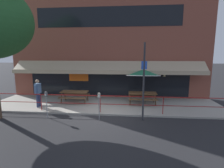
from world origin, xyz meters
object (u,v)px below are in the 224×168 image
object	(u,v)px
picnic_table_left	(75,94)
parking_meter_near	(46,97)
picnic_table_centre	(142,95)
patio_umbrella_centre	(143,73)
parking_meter_far	(99,98)
pedestrian_walking	(38,92)
street_sign_pole	(144,81)

from	to	relation	value
picnic_table_left	parking_meter_near	xyz separation A→B (m)	(-0.64, -2.75, 0.44)
picnic_table_centre	patio_umbrella_centre	world-z (taller)	patio_umbrella_centre
picnic_table_left	parking_meter_far	distance (m)	3.51
picnic_table_left	parking_meter_far	bearing A→B (deg)	-52.15
picnic_table_left	parking_meter_far	xyz separation A→B (m)	(2.14, -2.75, 0.44)
patio_umbrella_centre	parking_meter_far	bearing A→B (deg)	-132.88
parking_meter_near	parking_meter_far	world-z (taller)	same
patio_umbrella_centre	parking_meter_near	distance (m)	5.88
picnic_table_left	parking_meter_near	bearing A→B (deg)	-103.18
picnic_table_centre	pedestrian_walking	xyz separation A→B (m)	(-6.46, -1.24, 0.35)
picnic_table_centre	pedestrian_walking	size ratio (longest dim) A/B	1.05
picnic_table_left	picnic_table_centre	world-z (taller)	same
picnic_table_left	patio_umbrella_centre	bearing A→B (deg)	-2.15
picnic_table_centre	parking_meter_near	xyz separation A→B (m)	(-5.18, -2.77, 0.44)
picnic_table_centre	parking_meter_far	bearing A→B (deg)	-130.84
parking_meter_near	parking_meter_far	xyz separation A→B (m)	(2.78, -0.00, 0.00)
pedestrian_walking	street_sign_pole	world-z (taller)	street_sign_pole
picnic_table_centre	street_sign_pole	world-z (taller)	street_sign_pole
patio_umbrella_centre	parking_meter_far	distance (m)	3.67
pedestrian_walking	parking_meter_near	world-z (taller)	pedestrian_walking
parking_meter_far	picnic_table_left	bearing A→B (deg)	127.85
picnic_table_left	patio_umbrella_centre	distance (m)	4.77
parking_meter_far	street_sign_pole	distance (m)	2.38
pedestrian_walking	parking_meter_near	xyz separation A→B (m)	(1.28, -1.54, 0.09)
picnic_table_centre	parking_meter_near	world-z (taller)	parking_meter_near
patio_umbrella_centre	parking_meter_near	xyz separation A→B (m)	(-5.18, -2.58, -1.03)
parking_meter_near	street_sign_pole	xyz separation A→B (m)	(5.00, 0.12, 0.85)
patio_umbrella_centre	street_sign_pole	world-z (taller)	street_sign_pole
picnic_table_centre	street_sign_pole	distance (m)	2.95
picnic_table_centre	patio_umbrella_centre	distance (m)	1.49
patio_umbrella_centre	parking_meter_near	bearing A→B (deg)	-153.53
parking_meter_near	pedestrian_walking	bearing A→B (deg)	129.78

